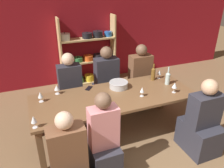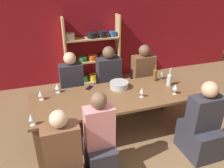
{
  "view_description": "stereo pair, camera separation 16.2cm",
  "coord_description": "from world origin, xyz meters",
  "px_view_note": "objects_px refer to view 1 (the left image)",
  "views": [
    {
      "loc": [
        -1.09,
        -1.21,
        2.33
      ],
      "look_at": [
        0.02,
        1.61,
        0.87
      ],
      "focal_mm": 35.0,
      "sensor_mm": 36.0,
      "label": 1
    },
    {
      "loc": [
        -0.94,
        -1.26,
        2.33
      ],
      "look_at": [
        0.02,
        1.61,
        0.87
      ],
      "focal_mm": 35.0,
      "sensor_mm": 36.0,
      "label": 2
    }
  ],
  "objects_px": {
    "wine_glass_empty_a": "(175,86)",
    "person_far_a": "(107,86)",
    "wine_glass_white_a": "(34,120)",
    "person_far_c": "(71,94)",
    "cell_phone": "(89,88)",
    "person_near_b": "(201,126)",
    "wine_bottle_dark": "(168,78)",
    "person_near_a": "(69,166)",
    "wine_glass_red_a": "(142,90)",
    "person_near_c": "(104,147)",
    "wine_glass_empty_b": "(57,88)",
    "dining_table": "(114,100)",
    "wine_bottle_green": "(153,73)",
    "shelf_unit": "(88,58)",
    "person_far_b": "(140,82)",
    "wine_glass_empty_c": "(159,72)",
    "wine_glass_white_b": "(40,95)",
    "mixing_bowl": "(119,84)"
  },
  "relations": [
    {
      "from": "wine_glass_empty_c",
      "to": "wine_glass_red_a",
      "type": "bearing_deg",
      "value": -141.66
    },
    {
      "from": "wine_glass_white_b",
      "to": "person_far_a",
      "type": "xyz_separation_m",
      "value": [
        1.25,
        0.63,
        -0.38
      ]
    },
    {
      "from": "wine_glass_white_a",
      "to": "cell_phone",
      "type": "distance_m",
      "value": 1.18
    },
    {
      "from": "dining_table",
      "to": "person_near_c",
      "type": "height_order",
      "value": "person_near_c"
    },
    {
      "from": "wine_bottle_green",
      "to": "wine_glass_white_a",
      "type": "height_order",
      "value": "wine_bottle_green"
    },
    {
      "from": "wine_glass_empty_b",
      "to": "dining_table",
      "type": "bearing_deg",
      "value": -25.1
    },
    {
      "from": "cell_phone",
      "to": "person_far_b",
      "type": "distance_m",
      "value": 1.28
    },
    {
      "from": "wine_bottle_dark",
      "to": "shelf_unit",
      "type": "bearing_deg",
      "value": 111.08
    },
    {
      "from": "wine_glass_empty_a",
      "to": "person_far_a",
      "type": "relative_size",
      "value": 0.13
    },
    {
      "from": "wine_glass_empty_b",
      "to": "person_near_c",
      "type": "bearing_deg",
      "value": -71.71
    },
    {
      "from": "wine_bottle_dark",
      "to": "mixing_bowl",
      "type": "bearing_deg",
      "value": 167.72
    },
    {
      "from": "wine_bottle_dark",
      "to": "person_far_c",
      "type": "distance_m",
      "value": 1.72
    },
    {
      "from": "person_near_b",
      "to": "person_near_c",
      "type": "distance_m",
      "value": 1.48
    },
    {
      "from": "wine_glass_empty_b",
      "to": "shelf_unit",
      "type": "bearing_deg",
      "value": 60.51
    },
    {
      "from": "wine_bottle_green",
      "to": "wine_glass_red_a",
      "type": "bearing_deg",
      "value": -135.67
    },
    {
      "from": "dining_table",
      "to": "wine_glass_empty_a",
      "type": "relative_size",
      "value": 14.99
    },
    {
      "from": "dining_table",
      "to": "wine_glass_red_a",
      "type": "bearing_deg",
      "value": -24.71
    },
    {
      "from": "wine_bottle_green",
      "to": "wine_bottle_dark",
      "type": "relative_size",
      "value": 0.97
    },
    {
      "from": "wine_glass_white_a",
      "to": "person_far_c",
      "type": "distance_m",
      "value": 1.4
    },
    {
      "from": "wine_glass_red_a",
      "to": "person_far_b",
      "type": "relative_size",
      "value": 0.12
    },
    {
      "from": "dining_table",
      "to": "person_far_a",
      "type": "relative_size",
      "value": 2.01
    },
    {
      "from": "shelf_unit",
      "to": "person_far_a",
      "type": "height_order",
      "value": "shelf_unit"
    },
    {
      "from": "dining_table",
      "to": "cell_phone",
      "type": "distance_m",
      "value": 0.48
    },
    {
      "from": "wine_glass_empty_a",
      "to": "cell_phone",
      "type": "relative_size",
      "value": 1.04
    },
    {
      "from": "wine_bottle_green",
      "to": "person_far_c",
      "type": "distance_m",
      "value": 1.51
    },
    {
      "from": "dining_table",
      "to": "person_near_b",
      "type": "relative_size",
      "value": 2.16
    },
    {
      "from": "shelf_unit",
      "to": "wine_glass_empty_a",
      "type": "relative_size",
      "value": 9.61
    },
    {
      "from": "wine_glass_empty_a",
      "to": "wine_glass_white_a",
      "type": "xyz_separation_m",
      "value": [
        -2.1,
        -0.14,
        -0.01
      ]
    },
    {
      "from": "wine_bottle_dark",
      "to": "wine_glass_red_a",
      "type": "relative_size",
      "value": 2.04
    },
    {
      "from": "wine_bottle_green",
      "to": "wine_glass_white_a",
      "type": "relative_size",
      "value": 1.8
    },
    {
      "from": "person_near_b",
      "to": "person_far_c",
      "type": "distance_m",
      "value": 2.22
    },
    {
      "from": "mixing_bowl",
      "to": "person_far_c",
      "type": "distance_m",
      "value": 0.94
    },
    {
      "from": "wine_glass_white_b",
      "to": "cell_phone",
      "type": "height_order",
      "value": "wine_glass_white_b"
    },
    {
      "from": "wine_glass_empty_b",
      "to": "person_far_c",
      "type": "relative_size",
      "value": 0.12
    },
    {
      "from": "wine_glass_empty_c",
      "to": "person_near_a",
      "type": "distance_m",
      "value": 2.24
    },
    {
      "from": "wine_bottle_green",
      "to": "wine_glass_red_a",
      "type": "distance_m",
      "value": 0.66
    },
    {
      "from": "wine_glass_red_a",
      "to": "person_near_c",
      "type": "bearing_deg",
      "value": -145.64
    },
    {
      "from": "wine_glass_white_b",
      "to": "person_far_a",
      "type": "height_order",
      "value": "person_far_a"
    },
    {
      "from": "wine_bottle_dark",
      "to": "person_near_a",
      "type": "relative_size",
      "value": 0.27
    },
    {
      "from": "wine_bottle_dark",
      "to": "wine_glass_red_a",
      "type": "xyz_separation_m",
      "value": [
        -0.61,
        -0.22,
        -0.01
      ]
    },
    {
      "from": "shelf_unit",
      "to": "wine_glass_empty_b",
      "type": "height_order",
      "value": "shelf_unit"
    },
    {
      "from": "wine_glass_white_a",
      "to": "wine_glass_empty_a",
      "type": "bearing_deg",
      "value": 3.79
    },
    {
      "from": "wine_glass_red_a",
      "to": "person_far_a",
      "type": "relative_size",
      "value": 0.12
    },
    {
      "from": "wine_glass_white_b",
      "to": "person_near_c",
      "type": "bearing_deg",
      "value": -56.83
    },
    {
      "from": "person_near_b",
      "to": "cell_phone",
      "type": "bearing_deg",
      "value": 138.94
    },
    {
      "from": "wine_glass_red_a",
      "to": "wine_glass_white_a",
      "type": "xyz_separation_m",
      "value": [
        -1.57,
        -0.22,
        0.01
      ]
    },
    {
      "from": "cell_phone",
      "to": "mixing_bowl",
      "type": "bearing_deg",
      "value": -17.7
    },
    {
      "from": "wine_bottle_green",
      "to": "person_far_a",
      "type": "distance_m",
      "value": 0.96
    },
    {
      "from": "wine_glass_empty_c",
      "to": "person_near_b",
      "type": "distance_m",
      "value": 1.18
    },
    {
      "from": "wine_bottle_green",
      "to": "person_near_c",
      "type": "relative_size",
      "value": 0.25
    }
  ]
}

